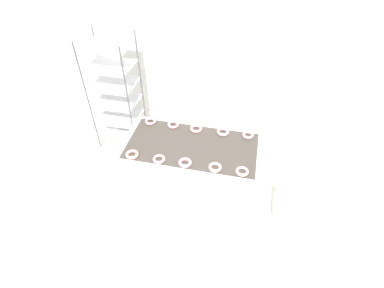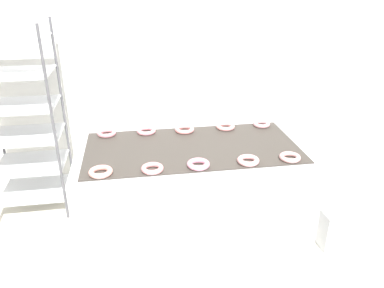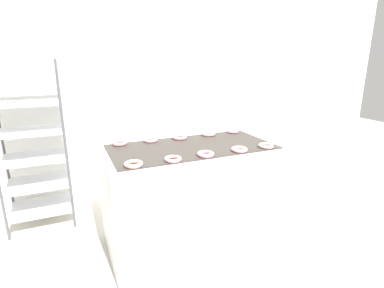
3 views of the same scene
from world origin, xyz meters
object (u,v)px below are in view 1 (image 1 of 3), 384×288
at_px(baking_rack_cart, 116,93).
at_px(donut_near_rightmost, 242,171).
at_px(donut_near_right, 215,167).
at_px(donut_far_leftmost, 151,121).
at_px(donut_near_leftmost, 132,154).
at_px(donut_near_left, 159,159).
at_px(glaze_bin, 288,206).
at_px(donut_far_left, 173,125).
at_px(donut_far_center, 196,129).
at_px(donut_far_rightmost, 248,135).
at_px(donut_far_right, 223,132).
at_px(donut_near_center, 185,163).
at_px(fryer_machine, 192,174).

bearing_deg(baking_rack_cart, donut_near_rightmost, -33.10).
height_order(donut_near_right, donut_far_leftmost, donut_near_right).
relative_size(baking_rack_cart, donut_near_right, 12.34).
height_order(baking_rack_cart, donut_near_rightmost, baking_rack_cart).
bearing_deg(donut_near_leftmost, donut_near_right, 0.14).
xyz_separation_m(donut_near_right, donut_far_leftmost, (-0.88, 0.59, -0.00)).
bearing_deg(donut_near_leftmost, donut_near_left, -0.97).
bearing_deg(glaze_bin, donut_near_rightmost, -153.75).
xyz_separation_m(donut_far_left, donut_far_center, (0.28, -0.02, 0.00)).
xyz_separation_m(donut_near_right, donut_far_rightmost, (0.29, 0.59, -0.00)).
distance_m(donut_far_leftmost, donut_far_left, 0.29).
bearing_deg(donut_near_rightmost, donut_far_right, 115.49).
bearing_deg(donut_far_center, donut_near_right, -61.10).
bearing_deg(donut_near_center, donut_near_leftmost, -179.83).
distance_m(donut_near_center, donut_near_rightmost, 0.59).
bearing_deg(donut_near_leftmost, donut_far_center, 44.83).
distance_m(donut_near_rightmost, donut_far_left, 1.05).
height_order(donut_far_leftmost, donut_far_left, same).
bearing_deg(donut_near_leftmost, fryer_machine, 26.55).
xyz_separation_m(glaze_bin, donut_near_right, (-0.89, -0.31, 0.80)).
height_order(donut_far_leftmost, donut_far_center, donut_far_center).
relative_size(glaze_bin, donut_near_right, 2.37).
height_order(donut_near_left, donut_near_center, donut_near_center).
bearing_deg(fryer_machine, donut_near_left, -133.91).
bearing_deg(donut_far_right, donut_near_center, -118.28).
distance_m(donut_near_center, donut_far_leftmost, 0.82).
distance_m(donut_near_rightmost, donut_far_center, 0.82).
bearing_deg(donut_far_leftmost, donut_near_rightmost, -26.96).
relative_size(glaze_bin, donut_far_rightmost, 2.51).
bearing_deg(donut_far_center, donut_near_leftmost, -135.17).
bearing_deg(donut_far_center, fryer_machine, -87.76).
height_order(donut_near_rightmost, donut_far_rightmost, same).
bearing_deg(donut_far_left, donut_near_rightmost, -33.88).
xyz_separation_m(donut_near_left, donut_far_right, (0.59, 0.59, 0.00)).
bearing_deg(baking_rack_cart, donut_near_right, -37.37).
bearing_deg(donut_near_rightmost, donut_near_right, -179.24).
height_order(fryer_machine, donut_near_left, donut_near_left).
xyz_separation_m(baking_rack_cart, donut_far_right, (1.63, -0.66, 0.10)).
height_order(glaze_bin, donut_far_leftmost, donut_far_leftmost).
xyz_separation_m(glaze_bin, donut_far_leftmost, (-1.78, 0.28, 0.80)).
bearing_deg(donut_far_leftmost, glaze_bin, -9.07).
distance_m(glaze_bin, donut_near_left, 1.72).
distance_m(donut_near_left, donut_near_center, 0.28).
bearing_deg(donut_near_leftmost, donut_far_right, 33.17).
relative_size(fryer_machine, donut_far_left, 11.32).
xyz_separation_m(donut_near_left, donut_far_leftmost, (-0.29, 0.60, 0.00)).
distance_m(donut_near_leftmost, donut_far_leftmost, 0.59).
bearing_deg(fryer_machine, donut_far_right, 43.58).
distance_m(donut_near_leftmost, donut_far_center, 0.81).
relative_size(glaze_bin, donut_near_rightmost, 2.43).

